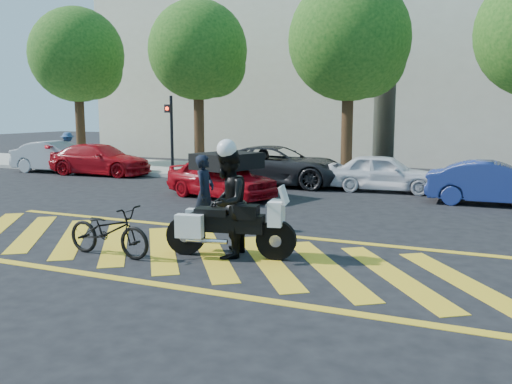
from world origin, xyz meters
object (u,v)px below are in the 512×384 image
at_px(parked_mid_right, 384,173).
at_px(parked_right, 495,183).
at_px(officer_bike, 205,192).
at_px(officer_moto, 227,203).
at_px(bicycle, 109,231).
at_px(parked_mid_left, 278,166).
at_px(parked_left, 100,159).
at_px(police_motorcycle, 228,226).
at_px(red_convertible, 221,177).
at_px(parked_far_left, 58,157).

height_order(parked_mid_right, parked_right, parked_mid_right).
bearing_deg(parked_right, officer_bike, 134.69).
bearing_deg(parked_mid_right, officer_moto, 169.12).
bearing_deg(bicycle, parked_mid_left, 5.92).
height_order(officer_bike, parked_left, officer_bike).
height_order(police_motorcycle, parked_mid_right, parked_mid_right).
bearing_deg(officer_bike, red_convertible, 17.36).
bearing_deg(police_motorcycle, parked_mid_right, 72.73).
relative_size(bicycle, parked_mid_right, 0.50).
distance_m(parked_left, parked_mid_left, 7.83).
distance_m(parked_far_left, parked_mid_left, 10.06).
bearing_deg(parked_mid_left, police_motorcycle, -168.82).
bearing_deg(parked_mid_left, red_convertible, 166.30).
relative_size(red_convertible, parked_mid_right, 1.03).
height_order(officer_bike, parked_far_left, officer_bike).
bearing_deg(red_convertible, parked_mid_left, 8.60).
distance_m(parked_mid_left, parked_right, 7.19).
bearing_deg(officer_moto, parked_right, 139.88).
height_order(officer_moto, parked_left, officer_moto).
distance_m(officer_moto, parked_mid_left, 9.60).
bearing_deg(officer_moto, red_convertible, -162.39).
xyz_separation_m(officer_bike, parked_far_left, (-11.19, 7.40, -0.17)).
bearing_deg(parked_right, parked_mid_left, 78.14).
bearing_deg(parked_left, parked_right, -98.73).
bearing_deg(parked_mid_right, bicycle, 158.76).
height_order(red_convertible, parked_mid_left, parked_mid_left).
distance_m(officer_bike, parked_right, 8.44).
relative_size(parked_mid_right, parked_right, 0.97).
xyz_separation_m(bicycle, officer_moto, (2.01, 0.81, 0.52)).
distance_m(bicycle, parked_left, 13.11).
distance_m(officer_moto, parked_mid_right, 9.32).
bearing_deg(parked_mid_right, red_convertible, 124.41).
xyz_separation_m(police_motorcycle, parked_left, (-10.43, 9.25, 0.05)).
xyz_separation_m(parked_mid_left, parked_right, (7.06, -1.40, -0.09)).
relative_size(parked_far_left, parked_left, 0.92).
bearing_deg(parked_left, parked_mid_right, -93.35).
bearing_deg(parked_mid_left, parked_mid_right, -94.56).
xyz_separation_m(parked_far_left, parked_left, (2.24, 0.00, -0.03)).
bearing_deg(parked_left, officer_moto, -134.94).
bearing_deg(police_motorcycle, officer_bike, 118.33).
xyz_separation_m(officer_bike, parked_mid_right, (2.59, 7.40, -0.22)).
bearing_deg(bicycle, parked_mid_right, -14.69).
bearing_deg(red_convertible, parked_right, -57.73).
distance_m(officer_moto, parked_far_left, 15.67).
bearing_deg(officer_moto, officer_bike, -151.88).
bearing_deg(parked_far_left, parked_left, -94.87).
xyz_separation_m(parked_left, parked_mid_left, (7.83, 0.00, 0.07)).
xyz_separation_m(officer_bike, red_convertible, (-1.66, 4.03, -0.20)).
height_order(police_motorcycle, red_convertible, red_convertible).
height_order(bicycle, officer_moto, officer_moto).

